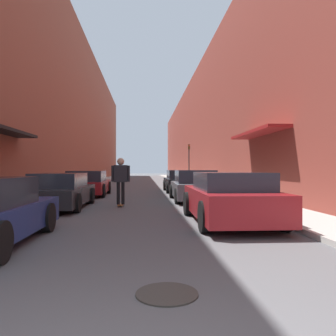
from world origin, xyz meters
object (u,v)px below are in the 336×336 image
Objects in this scene: parked_car_right_0 at (229,198)px; skateboarder at (121,176)px; parked_car_left_1 at (61,191)px; traffic_light at (189,159)px; parked_car_right_2 at (181,181)px; parked_car_left_2 at (88,184)px; manhole_cover at (167,294)px; parked_car_right_1 at (194,186)px.

skateboarder is at bearing 127.96° from parked_car_right_0.
traffic_light reaches higher than parked_car_left_1.
parked_car_right_2 is 10.18m from traffic_light.
parked_car_left_2 is 14.39m from traffic_light.
parked_car_left_1 is at bearing -90.21° from parked_car_left_2.
skateboarder is (-3.15, -7.61, 0.48)m from parked_car_right_2.
manhole_cover is 26.55m from traffic_light.
parked_car_right_1 reaches higher than parked_car_right_2.
parked_car_right_0 is 1.02× the size of parked_car_right_1.
parked_car_left_1 is 9.57m from parked_car_right_2.
parked_car_right_2 is at bearing 82.87° from manhole_cover.
parked_car_left_2 is 6.03m from parked_car_right_1.
parked_car_left_2 is at bearing 103.04° from manhole_cover.
parked_car_left_1 is 1.29× the size of traffic_light.
parked_car_right_0 is 2.43× the size of skateboarder.
parked_car_right_2 is 6.31× the size of manhole_cover.
parked_car_left_2 is 0.98× the size of parked_car_right_0.
parked_car_left_1 reaches higher than manhole_cover.
skateboarder reaches higher than parked_car_right_0.
skateboarder is 0.51× the size of traffic_light.
parked_car_left_2 is 6.18× the size of manhole_cover.
parked_car_left_1 is at bearing -169.08° from skateboarder.
traffic_light reaches higher than skateboarder.
parked_car_right_1 is at bearing -97.11° from traffic_light.
parked_car_right_2 is (0.09, 5.70, -0.00)m from parked_car_right_1.
parked_car_left_2 is (0.02, 5.47, 0.03)m from parked_car_left_1.
parked_car_right_1 is at bearing -31.60° from parked_car_left_2.
skateboarder is at bearing -105.99° from traffic_light.
parked_car_right_2 is 16.43m from manhole_cover.
manhole_cover is (1.12, -8.68, -1.11)m from skateboarder.
parked_car_left_2 is at bearing 89.79° from parked_car_left_1.
parked_car_right_0 is at bearing -34.46° from parked_car_left_1.
parked_car_left_2 is at bearing -154.05° from parked_car_right_2.
skateboarder is 8.82m from manhole_cover.
parked_car_right_0 is (5.17, -3.55, 0.04)m from parked_car_left_1.
parked_car_right_1 is 15.78m from traffic_light.
traffic_light is (7.10, 17.88, 1.70)m from parked_car_left_1.
parked_car_right_1 is 2.38× the size of skateboarder.
parked_car_right_1 is 3.64m from skateboarder.
parked_car_right_0 is at bearing -60.26° from parked_car_left_2.
parked_car_right_1 is 10.79m from manhole_cover.
traffic_light reaches higher than parked_car_right_1.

